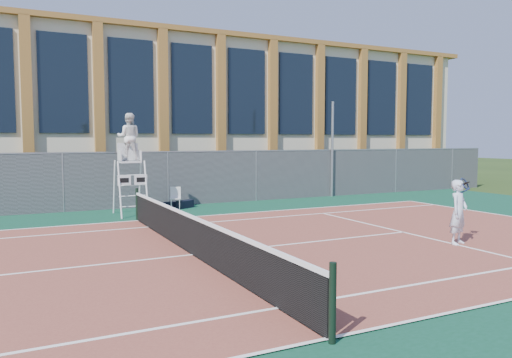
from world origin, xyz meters
name	(u,v)px	position (x,y,z in m)	size (l,w,h in m)	color
ground	(193,256)	(0.00, 0.00, 0.00)	(120.00, 120.00, 0.00)	#233814
apron	(180,247)	(0.00, 1.00, 0.01)	(36.00, 20.00, 0.01)	#0E3E26
tennis_court	(193,255)	(0.00, 0.00, 0.02)	(23.77, 10.97, 0.02)	brown
tennis_net	(193,233)	(0.00, 0.00, 0.54)	(0.10, 11.30, 1.10)	black
fence	(118,181)	(0.00, 8.80, 1.10)	(40.00, 0.06, 2.20)	#595E60
hedge	(112,179)	(0.00, 10.00, 1.10)	(40.00, 1.40, 2.20)	black
building	(84,113)	(0.00, 17.95, 4.15)	(45.00, 10.60, 8.22)	beige
steel_pole	(332,149)	(9.98, 8.70, 2.25)	(0.12, 0.12, 4.50)	#9EA0A5
umpire_chair	(129,140)	(0.08, 7.05, 2.70)	(1.03, 1.58, 3.69)	white
plastic_chair	(175,196)	(2.00, 7.82, 0.51)	(0.51, 0.51, 0.86)	silver
sports_bag_near	(185,204)	(2.41, 7.87, 0.16)	(0.71, 0.28, 0.30)	black
sports_bag_far	(170,204)	(1.95, 8.41, 0.11)	(0.52, 0.23, 0.21)	black
tennis_player	(459,212)	(6.50, -1.87, 0.86)	(0.98, 0.72, 1.67)	silver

